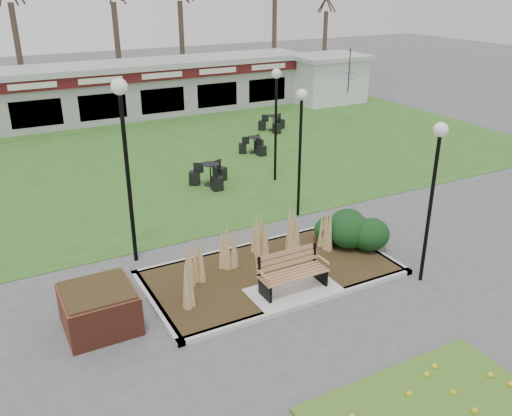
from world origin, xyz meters
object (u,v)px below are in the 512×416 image
park_bench (292,271)px  service_hut (327,78)px  brick_planter (99,308)px  patio_umbrella (348,90)px  bistro_set_d (273,126)px  bistro_set_c (254,147)px  bistro_set_a (211,178)px  lamp_post_near_right (124,133)px  food_pavilion (95,92)px  lamp_post_far_right (276,101)px  lamp_post_near_left (435,169)px  lamp_post_mid_right (301,126)px

park_bench → service_hut: 22.32m
brick_planter → patio_umbrella: bearing=37.5°
bistro_set_d → bistro_set_c: bearing=-132.1°
brick_planter → bistro_set_a: brick_planter is taller
bistro_set_d → lamp_post_near_right: bearing=-135.2°
food_pavilion → bistro_set_c: food_pavilion is taller
bistro_set_d → patio_umbrella: 4.39m
lamp_post_far_right → bistro_set_a: (-2.34, 0.67, -2.72)m
bistro_set_a → bistro_set_c: bistro_set_a is taller
lamp_post_near_left → bistro_set_c: 11.88m
brick_planter → patio_umbrella: size_ratio=0.52×
lamp_post_near_left → bistro_set_d: bearing=74.6°
park_bench → lamp_post_near_right: 5.31m
service_hut → bistro_set_d: bearing=-144.9°
bistro_set_d → patio_umbrella: size_ratio=0.49×
food_pavilion → bistro_set_c: 10.41m
bistro_set_c → lamp_post_near_right: bearing=-136.4°
food_pavilion → bistro_set_a: bearing=-83.9°
lamp_post_far_right → bistro_set_c: (0.95, 3.43, -2.76)m
park_bench → lamp_post_far_right: lamp_post_far_right is taller
bistro_set_c → bistro_set_d: (2.57, 2.84, 0.02)m
service_hut → bistro_set_d: (-6.36, -4.47, -1.18)m
bistro_set_a → bistro_set_d: bistro_set_a is taller
lamp_post_near_right → patio_umbrella: (14.08, 9.38, -1.81)m
lamp_post_near_left → brick_planter: bearing=166.7°
lamp_post_near_right → lamp_post_near_left: bearing=-36.3°
park_bench → food_pavilion: food_pavilion is taller
lamp_post_near_left → lamp_post_near_right: size_ratio=0.84×
patio_umbrella → bistro_set_c: bearing=-160.9°
lamp_post_mid_right → bistro_set_a: lamp_post_mid_right is taller
service_hut → lamp_post_near_right: size_ratio=0.91×
lamp_post_near_left → bistro_set_a: size_ratio=2.64×
park_bench → lamp_post_near_left: 4.11m
lamp_post_near_left → bistro_set_c: bearing=83.1°
food_pavilion → bistro_set_a: (1.28, -12.03, -1.18)m
brick_planter → lamp_post_near_left: bearing=-13.3°
service_hut → bistro_set_c: (-8.93, -7.31, -1.19)m
park_bench → lamp_post_mid_right: size_ratio=0.42×
service_hut → lamp_post_mid_right: 17.74m
lamp_post_mid_right → patio_umbrella: size_ratio=1.41×
lamp_post_far_right → bistro_set_c: bearing=74.5°
lamp_post_far_right → bistro_set_d: size_ratio=2.95×
service_hut → lamp_post_near_left: 21.49m
lamp_post_near_left → lamp_post_far_right: (0.43, 8.06, 0.06)m
bistro_set_d → lamp_post_mid_right: bearing=-115.6°
food_pavilion → bistro_set_c: size_ratio=18.68×
food_pavilion → bistro_set_c: (4.57, -9.27, -1.22)m
bistro_set_a → patio_umbrella: patio_umbrella is taller
lamp_post_near_right → bistro_set_d: 14.43m
service_hut → lamp_post_far_right: size_ratio=1.06×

